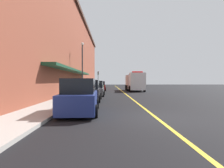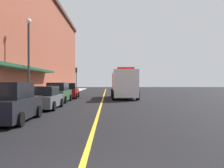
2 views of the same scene
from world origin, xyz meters
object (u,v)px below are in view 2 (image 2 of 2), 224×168
Objects in this scene: parked_car_1 at (11,103)px; street_lamp_left at (29,51)px; parked_car_3 at (58,93)px; traffic_light_near at (76,75)px; parked_car_4 at (69,91)px; box_truck at (124,84)px; parking_meter_0 at (46,90)px; parked_car_2 at (44,98)px; parking_meter_1 at (31,92)px.

street_lamp_left reaches higher than parked_car_1.
parked_car_3 is 23.11m from traffic_light_near.
parked_car_1 is 0.65× the size of street_lamp_left.
box_truck is (6.20, -0.32, 0.79)m from parked_car_4.
parked_car_4 reaches higher than parking_meter_0.
parking_meter_0 is 0.31× the size of traffic_light_near.
box_truck is (6.35, 16.45, 0.73)m from parked_car_1.
parked_car_2 is 3.21× the size of parking_meter_1.
parked_car_1 is at bearing -87.85° from traffic_light_near.
street_lamp_left reaches higher than traffic_light_near.
parked_car_2 is (0.14, 5.56, -0.13)m from parked_car_1.
parked_car_3 reaches higher than parking_meter_1.
parked_car_2 is 2.47m from parking_meter_1.
parked_car_4 is 0.65× the size of street_lamp_left.
street_lamp_left is at bearing 32.99° from parked_car_2.
parked_car_4 is at bearing -0.98° from parked_car_1.
parked_car_4 is at bearing -93.48° from box_truck.
parked_car_1 is 11.32m from parked_car_3.
traffic_light_near is (0.66, 25.48, -1.24)m from street_lamp_left.
traffic_light_near reaches higher than parked_car_4.
parking_meter_0 is at bearing 64.45° from parked_car_3.
parked_car_2 reaches higher than parking_meter_0.
box_truck reaches higher than parked_car_1.
parking_meter_1 is (0.00, -4.46, 0.00)m from parking_meter_0.
parked_car_3 is at bearing -0.43° from parked_car_1.
parking_meter_0 is at bearing 90.00° from parking_meter_1.
parked_car_1 is at bearing 177.61° from parked_car_4.
parking_meter_1 is at bearing 161.30° from parked_car_3.
parking_meter_0 is (-1.49, -4.80, 0.25)m from parked_car_4.
traffic_light_near is at bearing 89.87° from parking_meter_1.
parked_car_1 is 1.05× the size of traffic_light_near.
traffic_light_near is (0.06, 22.30, 2.10)m from parking_meter_0.
street_lamp_left is (-0.60, 1.28, 3.34)m from parking_meter_1.
parked_car_4 is 3.39× the size of parking_meter_1.
parked_car_4 is (0.01, 11.21, 0.07)m from parked_car_2.
box_truck reaches higher than parked_car_3.
parking_meter_0 is 4.46m from parking_meter_1.
parked_car_2 is 11.21m from parked_car_4.
street_lamp_left reaches higher than parking_meter_1.
parking_meter_0 is 4.65m from street_lamp_left.
parked_car_3 is 1.51m from parking_meter_0.
parked_car_3 is 3.47× the size of parking_meter_0.
parked_car_1 is 3.41× the size of parking_meter_1.
parked_car_4 is 9.38m from parking_meter_1.
traffic_light_near is at bearing 88.51° from street_lamp_left.
box_truck is 1.18× the size of street_lamp_left.
parking_meter_1 is (-1.34, -3.81, 0.22)m from parked_car_3.
parked_car_1 is at bearing -77.52° from street_lamp_left.
traffic_light_near is at bearing 1.67° from parked_car_1.
parked_car_2 is 0.92× the size of parked_car_3.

